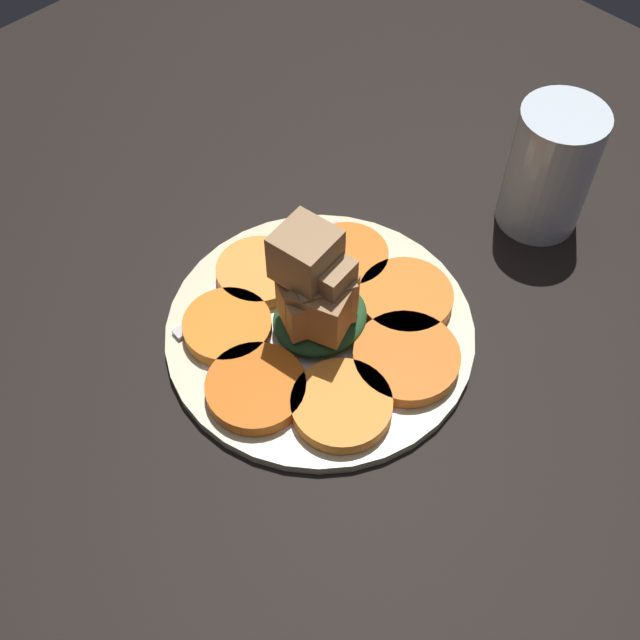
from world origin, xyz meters
TOP-DOWN VIEW (x-y plane):
  - table_slab at (0.00, 0.00)cm, footprint 120.00×120.00cm
  - plate at (0.00, 0.00)cm, footprint 27.05×27.05cm
  - carrot_slice_0 at (6.03, -5.29)cm, footprint 7.71×7.71cm
  - carrot_slice_1 at (8.40, 1.04)cm, footprint 8.30×8.30cm
  - carrot_slice_2 at (4.56, 7.09)cm, footprint 8.28×8.28cm
  - carrot_slice_3 at (-2.56, 7.74)cm, footprint 9.04×9.04cm
  - carrot_slice_4 at (-7.32, 3.40)cm, footprint 8.40×8.40cm
  - carrot_slice_5 at (-6.99, -3.54)cm, footprint 7.65×7.65cm
  - carrot_slice_6 at (-0.35, -7.91)cm, footprint 7.76×7.76cm
  - center_pile at (0.38, 0.15)cm, footprint 8.53×7.85cm
  - fork at (-0.51, -7.24)cm, footprint 19.50×3.13cm
  - water_glass at (-25.16, 4.82)cm, footprint 7.96×7.96cm

SIDE VIEW (x-z plane):
  - table_slab at x=0.00cm, z-range 0.00..2.00cm
  - plate at x=0.00cm, z-range 1.99..3.04cm
  - fork at x=-0.51cm, z-range 3.10..3.50cm
  - carrot_slice_0 at x=6.03cm, z-range 3.10..4.42cm
  - carrot_slice_1 at x=8.40cm, z-range 3.10..4.42cm
  - carrot_slice_2 at x=4.56cm, z-range 3.10..4.42cm
  - carrot_slice_3 at x=-2.56cm, z-range 3.10..4.42cm
  - carrot_slice_4 at x=-7.32cm, z-range 3.10..4.42cm
  - carrot_slice_5 at x=-6.99cm, z-range 3.10..4.42cm
  - carrot_slice_6 at x=-0.35cm, z-range 3.10..4.42cm
  - center_pile at x=0.38cm, z-range 1.98..13.58cm
  - water_glass at x=-25.16cm, z-range 2.00..14.71cm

